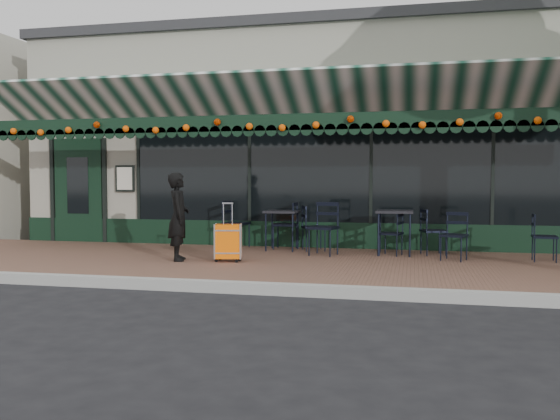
% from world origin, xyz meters
% --- Properties ---
extents(ground, '(80.00, 80.00, 0.00)m').
position_xyz_m(ground, '(0.00, 0.00, 0.00)').
color(ground, black).
rests_on(ground, ground).
extents(sidewalk, '(18.00, 4.00, 0.15)m').
position_xyz_m(sidewalk, '(0.00, 2.00, 0.07)').
color(sidewalk, brown).
rests_on(sidewalk, ground).
extents(curb, '(18.00, 0.16, 0.15)m').
position_xyz_m(curb, '(0.00, -0.08, 0.07)').
color(curb, '#9E9E99').
rests_on(curb, ground).
extents(restaurant_building, '(12.00, 9.60, 4.50)m').
position_xyz_m(restaurant_building, '(0.00, 7.84, 2.27)').
color(restaurant_building, '#9A9786').
rests_on(restaurant_building, ground).
extents(woman, '(0.51, 0.61, 1.44)m').
position_xyz_m(woman, '(-1.56, 1.64, 0.87)').
color(woman, black).
rests_on(woman, sidewalk).
extents(suitcase, '(0.46, 0.32, 0.95)m').
position_xyz_m(suitcase, '(-0.73, 1.70, 0.47)').
color(suitcase, '#FF6808').
rests_on(suitcase, sidewalk).
extents(cafe_table_a, '(0.64, 0.64, 0.79)m').
position_xyz_m(cafe_table_a, '(1.87, 3.17, 0.86)').
color(cafe_table_a, black).
rests_on(cafe_table_a, sidewalk).
extents(cafe_table_b, '(0.61, 0.61, 0.75)m').
position_xyz_m(cafe_table_b, '(-0.21, 3.41, 0.82)').
color(cafe_table_b, black).
rests_on(cafe_table_b, sidewalk).
extents(chair_a_left, '(0.46, 0.46, 0.75)m').
position_xyz_m(chair_a_left, '(1.82, 3.08, 0.53)').
color(chair_a_left, black).
rests_on(chair_a_left, sidewalk).
extents(chair_a_right, '(0.52, 0.52, 0.82)m').
position_xyz_m(chair_a_right, '(2.54, 3.33, 0.56)').
color(chair_a_right, black).
rests_on(chair_a_right, sidewalk).
extents(chair_a_front, '(0.52, 0.52, 0.81)m').
position_xyz_m(chair_a_front, '(2.85, 2.64, 0.55)').
color(chair_a_front, black).
rests_on(chair_a_front, sidewalk).
extents(chair_a_extra, '(0.42, 0.42, 0.79)m').
position_xyz_m(chair_a_extra, '(4.28, 2.85, 0.54)').
color(chair_a_extra, black).
rests_on(chair_a_extra, sidewalk).
extents(chair_b_left, '(0.46, 0.46, 0.91)m').
position_xyz_m(chair_b_left, '(-0.20, 3.61, 0.61)').
color(chair_b_left, black).
rests_on(chair_b_left, sidewalk).
extents(chair_b_right, '(0.55, 0.55, 0.85)m').
position_xyz_m(chair_b_right, '(0.38, 3.48, 0.58)').
color(chair_b_right, black).
rests_on(chair_b_right, sidewalk).
extents(chair_b_front, '(0.56, 0.56, 0.95)m').
position_xyz_m(chair_b_front, '(0.66, 2.85, 0.62)').
color(chair_b_front, black).
rests_on(chair_b_front, sidewalk).
extents(chair_solo, '(0.52, 0.52, 0.93)m').
position_xyz_m(chair_solo, '(-1.18, 3.65, 0.61)').
color(chair_solo, black).
rests_on(chair_solo, sidewalk).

